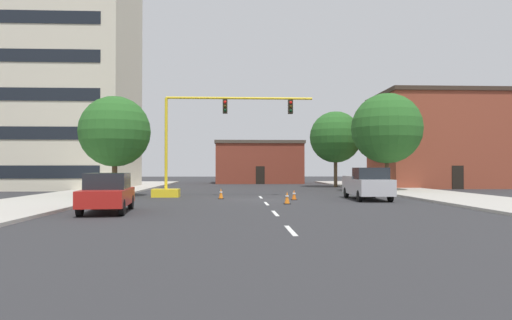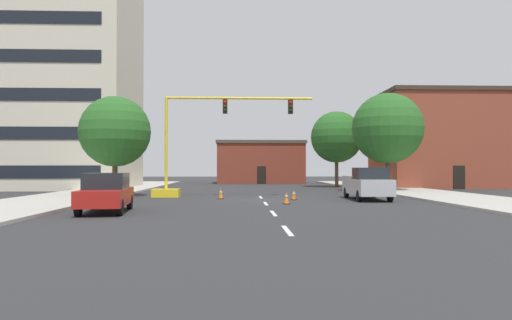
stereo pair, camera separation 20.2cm
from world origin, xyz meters
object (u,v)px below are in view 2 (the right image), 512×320
object	(u,v)px
sedan_red_near_left	(106,192)
traffic_cone_roadside_a	(286,198)
pickup_truck_silver	(367,184)
tree_right_mid	(388,128)
traffic_signal_gantry	(188,162)
traffic_cone_roadside_b	(294,195)
tree_left_near	(115,132)
traffic_cone_roadside_c	(221,194)
tree_right_far	(337,137)

from	to	relation	value
sedan_red_near_left	traffic_cone_roadside_a	xyz separation A→B (m)	(8.46, 4.37, -0.55)
pickup_truck_silver	traffic_cone_roadside_a	xyz separation A→B (m)	(-5.38, -3.29, -0.63)
sedan_red_near_left	traffic_cone_roadside_a	world-z (taller)	sedan_red_near_left
tree_right_mid	traffic_signal_gantry	bearing A→B (deg)	-158.02
traffic_signal_gantry	sedan_red_near_left	distance (m)	11.21
traffic_cone_roadside_b	traffic_cone_roadside_a	bearing A→B (deg)	-104.00
tree_right_mid	tree_left_near	bearing A→B (deg)	-164.24
traffic_cone_roadside_c	traffic_cone_roadside_a	bearing A→B (deg)	-50.09
sedan_red_near_left	traffic_cone_roadside_b	bearing A→B (deg)	39.33
traffic_signal_gantry	pickup_truck_silver	bearing A→B (deg)	-15.64
tree_left_near	sedan_red_near_left	distance (m)	12.17
pickup_truck_silver	sedan_red_near_left	bearing A→B (deg)	-151.06
tree_right_far	tree_left_near	bearing A→B (deg)	-140.74
tree_left_near	traffic_cone_roadside_b	distance (m)	13.12
tree_right_mid	traffic_cone_roadside_b	size ratio (longest dim) A/B	13.23
sedan_red_near_left	traffic_cone_roadside_b	world-z (taller)	sedan_red_near_left
pickup_truck_silver	traffic_cone_roadside_c	size ratio (longest dim) A/B	8.05
tree_right_far	sedan_red_near_left	bearing A→B (deg)	-121.13
tree_right_far	sedan_red_near_left	size ratio (longest dim) A/B	1.68
tree_right_mid	traffic_cone_roadside_b	distance (m)	14.14
sedan_red_near_left	tree_left_near	bearing A→B (deg)	102.93
traffic_signal_gantry	tree_right_mid	world-z (taller)	tree_right_mid
traffic_cone_roadside_a	traffic_cone_roadside_c	xyz separation A→B (m)	(-3.72, 4.45, -0.01)
traffic_signal_gantry	pickup_truck_silver	xyz separation A→B (m)	(11.38, -3.18, -1.38)
traffic_signal_gantry	traffic_cone_roadside_a	bearing A→B (deg)	-47.17
traffic_cone_roadside_a	tree_right_mid	bearing A→B (deg)	52.55
traffic_signal_gantry	tree_left_near	distance (m)	5.51
pickup_truck_silver	tree_right_mid	bearing A→B (deg)	64.94
traffic_cone_roadside_a	traffic_cone_roadside_c	distance (m)	5.80
traffic_signal_gantry	tree_right_far	size ratio (longest dim) A/B	1.39
sedan_red_near_left	traffic_cone_roadside_c	world-z (taller)	sedan_red_near_left
tree_right_far	traffic_cone_roadside_a	bearing A→B (deg)	-108.86
tree_right_mid	traffic_cone_roadside_b	bearing A→B (deg)	-133.19
traffic_signal_gantry	tree_right_far	xyz separation A→B (m)	(13.59, 15.74, 2.82)
sedan_red_near_left	traffic_cone_roadside_b	size ratio (longest dim) A/B	7.50
tree_left_near	pickup_truck_silver	xyz separation A→B (m)	(16.44, -3.68, -3.50)
traffic_signal_gantry	traffic_cone_roadside_c	xyz separation A→B (m)	(2.27, -2.02, -2.02)
tree_right_far	pickup_truck_silver	xyz separation A→B (m)	(-2.21, -18.93, -4.20)
tree_right_mid	sedan_red_near_left	distance (m)	25.54
traffic_signal_gantry	tree_left_near	xyz separation A→B (m)	(-5.07, 0.49, 2.12)
tree_right_mid	sedan_red_near_left	size ratio (longest dim) A/B	1.76
traffic_cone_roadside_b	traffic_cone_roadside_c	world-z (taller)	traffic_cone_roadside_c
tree_right_mid	traffic_cone_roadside_c	bearing A→B (deg)	-148.21
tree_right_far	tree_right_mid	size ratio (longest dim) A/B	0.95
traffic_signal_gantry	tree_right_mid	size ratio (longest dim) A/B	1.32
tree_right_far	traffic_cone_roadside_c	xyz separation A→B (m)	(-11.31, -17.76, -4.84)
traffic_signal_gantry	traffic_cone_roadside_c	size ratio (longest dim) A/B	16.04
traffic_cone_roadside_b	tree_right_far	bearing A→B (deg)	70.34
pickup_truck_silver	traffic_cone_roadside_b	bearing A→B (deg)	-179.24
tree_left_near	sedan_red_near_left	bearing A→B (deg)	-77.07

